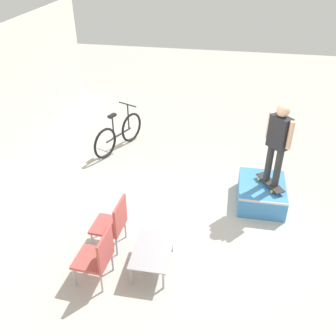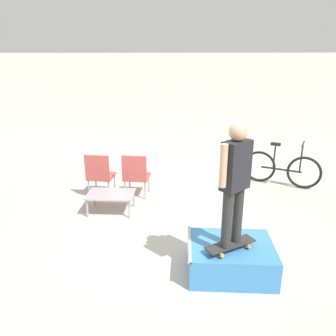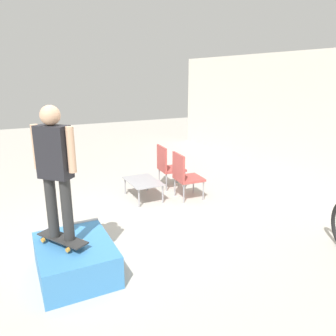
% 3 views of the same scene
% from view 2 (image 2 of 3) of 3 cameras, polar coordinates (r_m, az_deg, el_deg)
% --- Properties ---
extents(ground_plane, '(24.00, 24.00, 0.00)m').
position_cam_2_polar(ground_plane, '(5.66, -1.22, -11.76)').
color(ground_plane, '#B7B2A8').
extents(house_wall_back, '(12.00, 0.06, 3.00)m').
position_cam_2_polar(house_wall_back, '(9.76, 0.82, 10.60)').
color(house_wall_back, white).
rests_on(house_wall_back, ground_plane).
extents(skate_ramp_box, '(1.18, 0.91, 0.45)m').
position_cam_2_polar(skate_ramp_box, '(4.81, 10.81, -15.13)').
color(skate_ramp_box, '#3D84C6').
rests_on(skate_ramp_box, ground_plane).
extents(skateboard_on_ramp, '(0.72, 0.55, 0.07)m').
position_cam_2_polar(skateboard_on_ramp, '(4.54, 10.82, -12.94)').
color(skateboard_on_ramp, '#2D2D2D').
rests_on(skateboard_on_ramp, skate_ramp_box).
extents(person_skater, '(0.43, 0.42, 1.63)m').
position_cam_2_polar(person_skater, '(4.12, 11.62, -1.41)').
color(person_skater, '#2D2D2D').
rests_on(person_skater, skateboard_on_ramp).
extents(coffee_table, '(0.90, 0.60, 0.38)m').
position_cam_2_polar(coffee_table, '(6.43, -9.95, -4.72)').
color(coffee_table, '#9E9EA3').
rests_on(coffee_table, ground_plane).
extents(patio_chair_left, '(0.56, 0.56, 0.96)m').
position_cam_2_polar(patio_chair_left, '(7.14, -11.81, -0.89)').
color(patio_chair_left, '#99999E').
rests_on(patio_chair_left, ground_plane).
extents(patio_chair_right, '(0.55, 0.55, 0.96)m').
position_cam_2_polar(patio_chair_right, '(6.99, -5.63, -1.02)').
color(patio_chair_right, '#99999E').
rests_on(patio_chair_right, ground_plane).
extents(bicycle, '(1.65, 0.78, 1.06)m').
position_cam_2_polar(bicycle, '(8.11, 19.12, -0.10)').
color(bicycle, black).
rests_on(bicycle, ground_plane).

